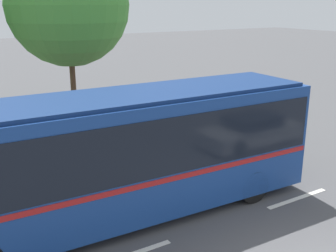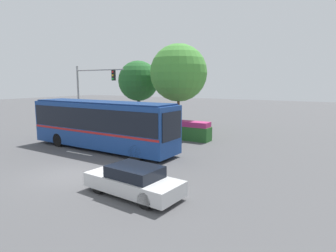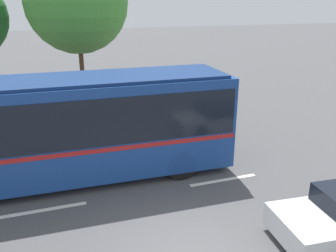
% 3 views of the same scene
% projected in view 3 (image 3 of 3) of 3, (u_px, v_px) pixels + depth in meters
% --- Properties ---
extents(city_bus, '(11.86, 2.82, 3.44)m').
position_uv_depth(city_bus, '(52.00, 125.00, 11.19)').
color(city_bus, navy).
rests_on(city_bus, ground).
extents(flowering_hedge, '(7.88, 1.17, 1.56)m').
position_uv_depth(flowering_hedge, '(86.00, 104.00, 17.69)').
color(flowering_hedge, '#286028').
rests_on(flowering_hedge, ground).
extents(street_tree_centre, '(5.14, 5.14, 8.17)m').
position_uv_depth(street_tree_centre, '(77.00, 2.00, 17.70)').
color(street_tree_centre, brown).
rests_on(street_tree_centre, ground).
extents(lane_stripe_near, '(2.40, 0.16, 0.01)m').
position_uv_depth(lane_stripe_near, '(223.00, 180.00, 11.84)').
color(lane_stripe_near, silver).
rests_on(lane_stripe_near, ground).
extents(lane_stripe_mid, '(2.40, 0.16, 0.01)m').
position_uv_depth(lane_stripe_mid, '(44.00, 210.00, 10.15)').
color(lane_stripe_mid, silver).
rests_on(lane_stripe_mid, ground).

